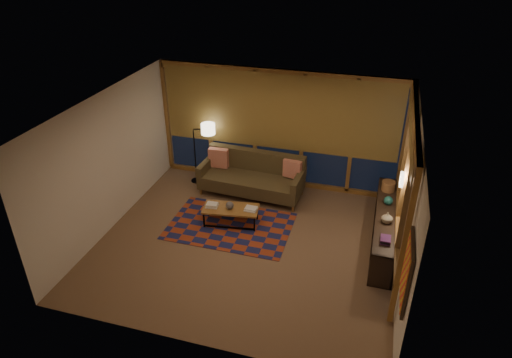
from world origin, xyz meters
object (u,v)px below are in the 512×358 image
(floor_lamp, at_px, (195,153))
(bookshelf, at_px, (385,227))
(coffee_table, at_px, (231,216))
(sofa, at_px, (251,176))

(floor_lamp, xyz_separation_m, bookshelf, (4.34, -1.22, -0.39))
(coffee_table, distance_m, bookshelf, 3.00)
(floor_lamp, bearing_deg, coffee_table, -67.55)
(coffee_table, height_order, bookshelf, bookshelf)
(coffee_table, bearing_deg, sofa, 78.26)
(floor_lamp, height_order, bookshelf, floor_lamp)
(coffee_table, bearing_deg, bookshelf, -4.34)
(sofa, xyz_separation_m, coffee_table, (-0.07, -1.21, -0.28))
(floor_lamp, relative_size, bookshelf, 0.54)
(bookshelf, bearing_deg, coffee_table, -175.80)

